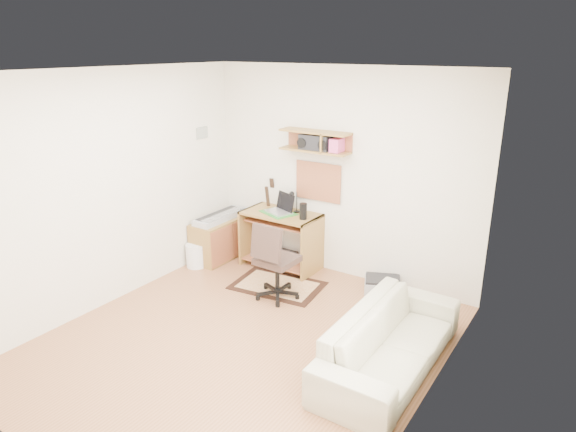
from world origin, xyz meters
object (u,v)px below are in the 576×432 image
Objects in this scene: desk at (281,240)px; printer at (382,284)px; task_chair at (277,260)px; cabinet at (221,238)px; sofa at (391,332)px.

printer is (1.42, 0.07, -0.29)m from desk.
printer is at bearing 2.71° from desk.
task_chair is 1.32m from printer.
desk is 2.37× the size of printer.
cabinet is at bearing 158.20° from task_chair.
cabinet is 3.18m from sofa.
printer is (2.30, 0.24, -0.19)m from cabinet.
cabinet is at bearing 68.80° from sofa.
task_chair is 2.24× the size of printer.
printer is at bearing 41.74° from task_chair.
cabinet is 0.48× the size of sofa.
cabinet is (-0.88, -0.18, -0.10)m from desk.
desk is 1.06× the size of task_chair.
sofa is at bearing -87.96° from printer.
task_chair reaches higher than desk.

